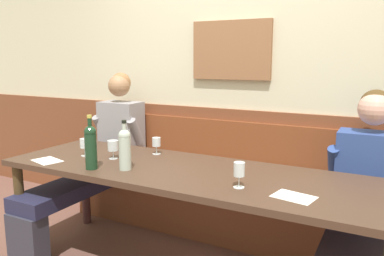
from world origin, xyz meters
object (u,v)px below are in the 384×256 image
dining_table (186,180)px  person_right_seat (98,154)px  wine_bottle_amber_mid (125,148)px  wine_glass_near_bucket (156,143)px  person_center_right_seat (365,199)px  wine_glass_by_bottle (113,146)px  wine_glass_center_front (84,144)px  wine_bottle_green_tall (91,146)px  wall_bench (227,203)px  wine_glass_center_rear (239,170)px

dining_table → person_right_seat: (-1.06, 0.36, -0.02)m
wine_bottle_amber_mid → wine_glass_near_bucket: wine_bottle_amber_mid is taller
person_center_right_seat → wine_glass_near_bucket: person_center_right_seat is taller
person_right_seat → wine_glass_by_bottle: size_ratio=9.96×
dining_table → wine_glass_center_front: size_ratio=19.55×
dining_table → person_right_seat: person_right_seat is taller
wine_bottle_green_tall → person_center_right_seat: bearing=21.1°
wine_glass_center_front → wine_glass_by_bottle: size_ratio=0.98×
person_right_seat → person_center_right_seat: person_right_seat is taller
person_right_seat → wine_glass_near_bucket: size_ratio=10.48×
wine_glass_center_front → wine_glass_near_bucket: wine_glass_center_front is taller
person_right_seat → wine_glass_center_front: person_right_seat is taller
wine_bottle_green_tall → wine_glass_center_front: wine_bottle_green_tall is taller
wall_bench → wine_glass_near_bucket: bearing=-131.4°
dining_table → wine_glass_center_front: wine_glass_center_front is taller
wine_glass_center_rear → wine_glass_near_bucket: 0.93m
wall_bench → wine_bottle_amber_mid: size_ratio=8.78×
dining_table → person_center_right_seat: (1.05, 0.34, -0.06)m
wall_bench → wine_bottle_green_tall: wine_bottle_green_tall is taller
wine_bottle_green_tall → wine_glass_center_front: size_ratio=2.72×
wine_glass_near_bucket → wine_glass_by_bottle: bearing=-127.5°
person_right_seat → wine_glass_center_front: 0.50m
wine_glass_center_rear → wine_glass_near_bucket: wine_glass_center_rear is taller
wine_glass_near_bucket → wine_bottle_green_tall: bearing=-106.6°
wall_bench → dining_table: bearing=-90.0°
person_center_right_seat → wine_glass_by_bottle: size_ratio=9.54×
wine_glass_center_rear → wine_bottle_green_tall: bearing=-174.2°
wine_bottle_green_tall → wine_bottle_amber_mid: bearing=24.3°
wall_bench → wine_bottle_amber_mid: 1.13m
wine_glass_center_front → wine_glass_by_bottle: wine_glass_by_bottle is taller
wine_glass_by_bottle → wine_bottle_green_tall: bearing=-81.3°
person_center_right_seat → person_right_seat: bearing=179.5°
wall_bench → wine_glass_center_rear: 1.13m
wine_bottle_amber_mid → wine_bottle_green_tall: wine_bottle_green_tall is taller
wine_glass_by_bottle → dining_table: bearing=0.7°
wall_bench → wine_glass_center_front: bearing=-138.3°
wine_bottle_green_tall → wine_glass_center_front: (-0.28, 0.24, -0.07)m
person_center_right_seat → wine_glass_by_bottle: bearing=-168.0°
wine_glass_by_bottle → wine_bottle_amber_mid: bearing=-36.0°
wine_bottle_amber_mid → wine_glass_center_rear: size_ratio=2.22×
wall_bench → person_center_right_seat: bearing=-18.7°
person_center_right_seat → wine_glass_near_bucket: 1.46m
person_right_seat → wall_bench: bearing=17.6°
dining_table → person_center_right_seat: person_center_right_seat is taller
wine_glass_center_front → wine_glass_near_bucket: (0.44, 0.29, -0.00)m
person_center_right_seat → wine_glass_by_bottle: (-1.64, -0.35, 0.22)m
wall_bench → wine_bottle_amber_mid: bearing=-111.5°
person_right_seat → wine_bottle_green_tall: (0.51, -0.64, 0.25)m
wall_bench → wine_glass_near_bucket: (-0.39, -0.45, 0.55)m
wine_bottle_green_tall → wine_glass_near_bucket: size_ratio=2.79×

